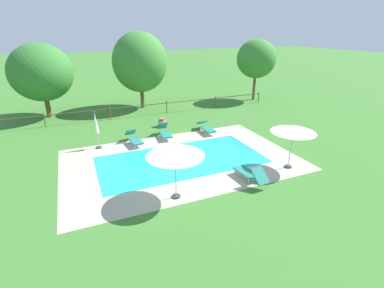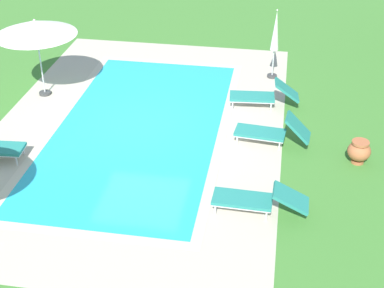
% 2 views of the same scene
% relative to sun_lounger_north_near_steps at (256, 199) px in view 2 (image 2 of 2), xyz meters
% --- Properties ---
extents(ground_plane, '(160.00, 160.00, 0.00)m').
position_rel_sun_lounger_north_near_steps_xyz_m(ground_plane, '(-3.18, -3.43, -0.35)').
color(ground_plane, '#3D752D').
extents(pool_deck_paving, '(12.26, 7.85, 0.01)m').
position_rel_sun_lounger_north_near_steps_xyz_m(pool_deck_paving, '(-3.18, -3.43, -0.35)').
color(pool_deck_paving, '#B2A893').
rests_on(pool_deck_paving, ground).
extents(swimming_pool_water, '(8.78, 4.37, 0.01)m').
position_rel_sun_lounger_north_near_steps_xyz_m(swimming_pool_water, '(-3.18, -3.43, -0.35)').
color(swimming_pool_water, '#23A8C1').
rests_on(swimming_pool_water, ground).
extents(pool_coping_rim, '(9.26, 4.85, 0.01)m').
position_rel_sun_lounger_north_near_steps_xyz_m(pool_coping_rim, '(-3.18, -3.43, -0.34)').
color(pool_coping_rim, '#C0B59F').
rests_on(pool_coping_rim, ground).
extents(sun_lounger_north_near_steps, '(0.66, 2.09, 0.71)m').
position_rel_sun_lounger_north_near_steps_xyz_m(sun_lounger_north_near_steps, '(0.00, 0.00, 0.00)').
color(sun_lounger_north_near_steps, '#237A70').
rests_on(sun_lounger_north_near_steps, ground).
extents(sun_lounger_north_far, '(0.79, 1.98, 0.92)m').
position_rel_sun_lounger_north_near_steps_xyz_m(sun_lounger_north_far, '(-2.91, 0.17, 0.03)').
color(sun_lounger_north_far, '#237A70').
rests_on(sun_lounger_north_far, ground).
extents(sun_lounger_north_end, '(0.77, 2.04, 0.84)m').
position_rel_sun_lounger_north_near_steps_xyz_m(sun_lounger_north_end, '(-4.99, -0.18, 0.02)').
color(sun_lounger_north_end, '#237A70').
rests_on(sun_lounger_north_end, ground).
extents(patio_umbrella_open_foreground, '(2.36, 2.36, 2.38)m').
position_rel_sun_lounger_north_near_steps_xyz_m(patio_umbrella_open_foreground, '(-4.69, -6.75, 1.77)').
color(patio_umbrella_open_foreground, '#383838').
rests_on(patio_umbrella_open_foreground, ground).
extents(patio_umbrella_closed_row_west, '(0.32, 0.32, 2.25)m').
position_rel_sun_lounger_north_near_steps_xyz_m(patio_umbrella_closed_row_west, '(-7.09, 0.03, 1.08)').
color(patio_umbrella_closed_row_west, '#383838').
rests_on(patio_umbrella_closed_row_west, ground).
extents(terracotta_urn_near_fence, '(0.57, 0.57, 0.61)m').
position_rel_sun_lounger_north_near_steps_xyz_m(terracotta_urn_near_fence, '(-2.40, 2.36, -0.02)').
color(terracotta_urn_near_fence, '#A85B38').
rests_on(terracotta_urn_near_fence, ground).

